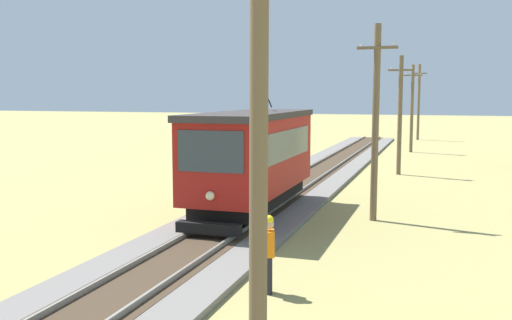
% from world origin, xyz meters
% --- Properties ---
extents(red_tram, '(2.60, 8.54, 4.79)m').
position_xyz_m(red_tram, '(0.00, 21.85, 2.19)').
color(red_tram, maroon).
rests_on(red_tram, rail_right).
extents(utility_pole_near_tram, '(1.40, 0.34, 7.21)m').
position_xyz_m(utility_pole_near_tram, '(4.28, 9.08, 3.70)').
color(utility_pole_near_tram, brown).
rests_on(utility_pole_near_tram, ground).
extents(utility_pole_mid, '(1.40, 0.42, 6.88)m').
position_xyz_m(utility_pole_mid, '(4.28, 22.64, 3.53)').
color(utility_pole_mid, brown).
rests_on(utility_pole_mid, ground).
extents(utility_pole_far, '(1.40, 0.34, 6.55)m').
position_xyz_m(utility_pole_far, '(4.28, 34.86, 3.37)').
color(utility_pole_far, brown).
rests_on(utility_pole_far, ground).
extents(utility_pole_distant, '(1.40, 0.48, 6.68)m').
position_xyz_m(utility_pole_distant, '(4.28, 47.91, 3.44)').
color(utility_pole_distant, brown).
rests_on(utility_pole_distant, ground).
extents(utility_pole_horizon, '(1.40, 0.43, 7.33)m').
position_xyz_m(utility_pole_horizon, '(4.28, 60.71, 3.76)').
color(utility_pole_horizon, brown).
rests_on(utility_pole_horizon, ground).
extents(track_worker, '(0.35, 0.44, 1.78)m').
position_xyz_m(track_worker, '(2.91, 14.17, 0.98)').
color(track_worker, black).
rests_on(track_worker, ground).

